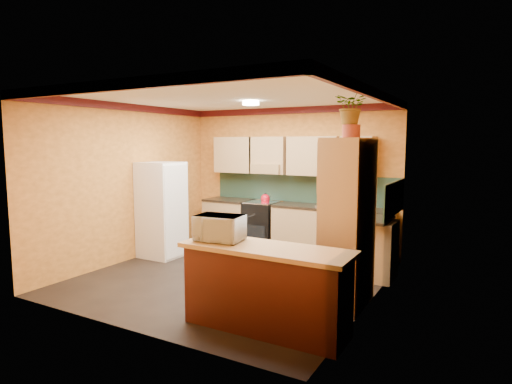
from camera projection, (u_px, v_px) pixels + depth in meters
The scene contains 15 objects.
room_shell at pixel (242, 140), 6.50m from camera, with size 4.24×4.24×2.72m.
base_cabinets_back at pixel (291, 229), 7.93m from camera, with size 3.65×0.60×0.88m, color tan.
countertop_back at pixel (292, 205), 7.88m from camera, with size 3.65×0.62×0.04m, color black.
stove at pixel (262, 225), 8.23m from camera, with size 0.58×0.58×0.91m, color black.
kettle at pixel (265, 198), 8.08m from camera, with size 0.17×0.17×0.18m, color red, non-canonical shape.
sink at pixel (332, 206), 7.50m from camera, with size 0.48×0.40×0.03m, color silver.
base_cabinets_right at pixel (368, 249), 6.48m from camera, with size 0.60×0.80×0.88m, color tan.
countertop_right at pixel (369, 219), 6.42m from camera, with size 0.62×0.80×0.04m, color black.
fridge at pixel (162, 210), 7.64m from camera, with size 0.68×0.66×1.70m, color white.
pantry at pixel (348, 223), 5.32m from camera, with size 0.48×0.90×2.10m, color tan.
fern_pot at pixel (351, 131), 5.23m from camera, with size 0.22×0.22×0.16m, color maroon.
fern at pixel (352, 106), 5.20m from camera, with size 0.40×0.35×0.45m, color tan.
breakfast_bar at pixel (266, 291), 4.65m from camera, with size 1.80×0.55×0.88m, color #4A2011.
bar_top at pixel (266, 249), 4.60m from camera, with size 1.90×0.65×0.05m, color tan.
microwave at pixel (219, 228), 4.87m from camera, with size 0.53×0.36×0.29m, color white.
Camera 1 is at (3.41, -5.33, 2.04)m, focal length 30.00 mm.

